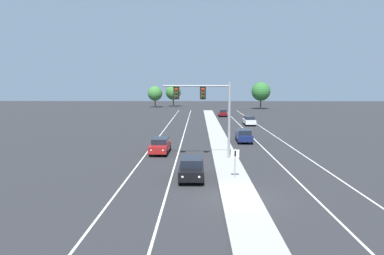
{
  "coord_description": "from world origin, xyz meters",
  "views": [
    {
      "loc": [
        -2.64,
        -20.97,
        7.06
      ],
      "look_at": [
        -3.2,
        10.17,
        3.2
      ],
      "focal_mm": 32.34,
      "sensor_mm": 36.0,
      "label": 1
    }
  ],
  "objects": [
    {
      "name": "car_oncoming_red",
      "position": [
        -6.57,
        14.2,
        0.82
      ],
      "size": [
        1.93,
        4.51,
        1.58
      ],
      "color": "maroon",
      "rests_on": "ground"
    },
    {
      "name": "tree_far_left_c",
      "position": [
        -16.19,
        87.46,
        4.34
      ],
      "size": [
        4.59,
        4.59,
        6.65
      ],
      "color": "#4C3823",
      "rests_on": "ground"
    },
    {
      "name": "car_receding_darkred",
      "position": [
        2.81,
        56.51,
        0.82
      ],
      "size": [
        1.88,
        4.49,
        1.58
      ],
      "color": "#5B0F14",
      "rests_on": "ground"
    },
    {
      "name": "ground_plane",
      "position": [
        0.0,
        0.0,
        0.0
      ],
      "size": [
        260.0,
        260.0,
        0.0
      ],
      "primitive_type": "plane",
      "color": "#28282B"
    },
    {
      "name": "overhead_signal_mast",
      "position": [
        -1.66,
        11.29,
        5.27
      ],
      "size": [
        6.31,
        0.44,
        7.2
      ],
      "color": "gray",
      "rests_on": "median_island"
    },
    {
      "name": "median_island",
      "position": [
        0.0,
        18.0,
        0.07
      ],
      "size": [
        2.4,
        110.0,
        0.15
      ],
      "primitive_type": "cube",
      "color": "#9E9B93",
      "rests_on": "ground"
    },
    {
      "name": "car_receding_white",
      "position": [
        6.32,
        39.5,
        0.82
      ],
      "size": [
        1.83,
        4.47,
        1.58
      ],
      "color": "silver",
      "rests_on": "ground"
    },
    {
      "name": "lane_stripe_oncoming_center",
      "position": [
        -4.7,
        25.0,
        0.0
      ],
      "size": [
        0.14,
        100.0,
        0.01
      ],
      "primitive_type": "cube",
      "color": "silver",
      "rests_on": "ground"
    },
    {
      "name": "edge_stripe_right",
      "position": [
        8.0,
        25.0,
        0.0
      ],
      "size": [
        0.14,
        100.0,
        0.01
      ],
      "primitive_type": "cube",
      "color": "silver",
      "rests_on": "ground"
    },
    {
      "name": "tree_far_left_a",
      "position": [
        -10.74,
        91.33,
        4.62
      ],
      "size": [
        4.89,
        4.89,
        7.08
      ],
      "color": "#4C3823",
      "rests_on": "ground"
    },
    {
      "name": "edge_stripe_left",
      "position": [
        -8.0,
        25.0,
        0.0
      ],
      "size": [
        0.14,
        100.0,
        0.01
      ],
      "primitive_type": "cube",
      "color": "silver",
      "rests_on": "ground"
    },
    {
      "name": "lane_stripe_receding_center",
      "position": [
        4.7,
        25.0,
        0.0
      ],
      "size": [
        0.14,
        100.0,
        0.01
      ],
      "primitive_type": "cube",
      "color": "silver",
      "rests_on": "ground"
    },
    {
      "name": "median_sign_post",
      "position": [
        0.11,
        4.21,
        1.59
      ],
      "size": [
        0.6,
        0.1,
        2.2
      ],
      "color": "gray",
      "rests_on": "median_island"
    },
    {
      "name": "tree_far_right_b",
      "position": [
        15.5,
        79.77,
        5.12
      ],
      "size": [
        5.42,
        5.42,
        7.84
      ],
      "color": "#4C3823",
      "rests_on": "ground"
    },
    {
      "name": "car_oncoming_black",
      "position": [
        -3.13,
        4.53,
        0.82
      ],
      "size": [
        1.83,
        4.47,
        1.58
      ],
      "color": "black",
      "rests_on": "ground"
    },
    {
      "name": "car_receding_navy",
      "position": [
        3.02,
        21.45,
        0.82
      ],
      "size": [
        1.9,
        4.5,
        1.58
      ],
      "color": "#141E4C",
      "rests_on": "ground"
    }
  ]
}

